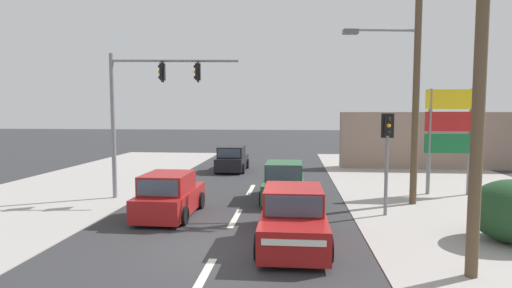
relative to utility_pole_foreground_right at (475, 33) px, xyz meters
The scene contains 15 objects.
ground_plane 7.88m from the utility_pole_foreground_right, 166.56° to the left, with size 140.00×140.00×0.00m, color #303033.
lane_dash_near 7.78m from the utility_pole_foreground_right, behind, with size 0.20×2.40×0.01m, color silver.
lane_dash_mid 8.90m from the utility_pole_foreground_right, 142.59° to the left, with size 0.20×2.40×0.01m, color silver.
lane_dash_far 12.16m from the utility_pole_foreground_right, 121.36° to the left, with size 0.20×2.40×0.01m, color silver.
kerb_left_verge 16.07m from the utility_pole_foreground_right, 159.31° to the left, with size 8.00×40.00×0.02m, color #A39E99.
utility_pole_foreground_right is the anchor object (origin of this frame).
utility_pole_midground_right 7.07m from the utility_pole_foreground_right, 83.63° to the left, with size 3.77×0.69×9.28m.
traffic_signal_mast 12.28m from the utility_pole_foreground_right, 144.08° to the left, with size 5.27×0.71×6.00m.
pedestal_signal_right_kerb 5.91m from the utility_pole_foreground_right, 96.03° to the left, with size 0.44×0.30×3.56m.
shopping_plaza_sign 9.77m from the utility_pole_foreground_right, 71.75° to the left, with size 2.10×0.16×4.60m.
shopfront_wall_far 18.48m from the utility_pole_foreground_right, 73.04° to the left, with size 12.00×1.00×3.60m, color gray.
hatchback_oncoming_near 9.58m from the utility_pole_foreground_right, 119.35° to the left, with size 1.79×3.65×1.53m.
hatchback_receding_far 10.22m from the utility_pole_foreground_right, 151.06° to the left, with size 1.81×3.66×1.53m.
hatchback_kerbside_parked 17.52m from the utility_pole_foreground_right, 116.25° to the left, with size 1.78×3.64×1.53m.
sedan_oncoming_mid 6.21m from the utility_pole_foreground_right, 152.70° to the left, with size 1.91×4.25×1.56m.
Camera 1 is at (1.94, -10.22, 3.61)m, focal length 28.00 mm.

